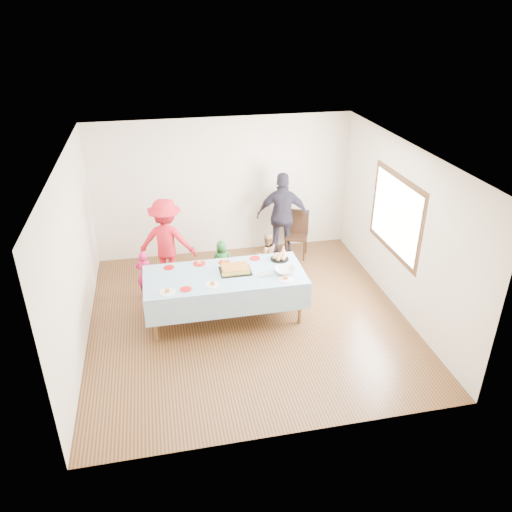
{
  "coord_description": "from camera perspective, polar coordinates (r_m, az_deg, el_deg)",
  "views": [
    {
      "loc": [
        -1.24,
        -6.62,
        4.6
      ],
      "look_at": [
        0.2,
        0.3,
        0.95
      ],
      "focal_mm": 35.0,
      "sensor_mm": 36.0,
      "label": 1
    }
  ],
  "objects": [
    {
      "name": "ground",
      "position": [
        8.16,
        -0.93,
        -7.0
      ],
      "size": [
        5.0,
        5.0,
        0.0
      ],
      "primitive_type": "plane",
      "color": "#412812",
      "rests_on": "ground"
    },
    {
      "name": "room_walls",
      "position": [
        7.32,
        -0.63,
        4.59
      ],
      "size": [
        5.04,
        5.04,
        2.72
      ],
      "color": "beige",
      "rests_on": "ground"
    },
    {
      "name": "party_table",
      "position": [
        7.82,
        -3.6,
        -2.45
      ],
      "size": [
        2.5,
        1.1,
        0.78
      ],
      "color": "brown",
      "rests_on": "ground"
    },
    {
      "name": "birthday_cake",
      "position": [
        7.85,
        -2.39,
        -1.51
      ],
      "size": [
        0.49,
        0.38,
        0.09
      ],
      "color": "black",
      "rests_on": "party_table"
    },
    {
      "name": "rolls_tray",
      "position": [
        8.21,
        2.7,
        -0.16
      ],
      "size": [
        0.3,
        0.3,
        0.09
      ],
      "color": "black",
      "rests_on": "party_table"
    },
    {
      "name": "punch_bowl",
      "position": [
        7.81,
        3.35,
        -1.67
      ],
      "size": [
        0.33,
        0.33,
        0.08
      ],
      "primitive_type": "imported",
      "color": "silver",
      "rests_on": "party_table"
    },
    {
      "name": "party_hat",
      "position": [
        8.33,
        3.15,
        0.69
      ],
      "size": [
        0.11,
        0.11,
        0.19
      ],
      "primitive_type": "cone",
      "color": "white",
      "rests_on": "party_table"
    },
    {
      "name": "fork_pile",
      "position": [
        7.73,
        1.09,
        -2.04
      ],
      "size": [
        0.24,
        0.18,
        0.07
      ],
      "primitive_type": null,
      "color": "white",
      "rests_on": "party_table"
    },
    {
      "name": "plate_red_far_a",
      "position": [
        8.08,
        -9.93,
        -1.31
      ],
      "size": [
        0.17,
        0.17,
        0.01
      ],
      "primitive_type": "cylinder",
      "color": "red",
      "rests_on": "party_table"
    },
    {
      "name": "plate_red_far_b",
      "position": [
        8.13,
        -6.52,
        -0.87
      ],
      "size": [
        0.2,
        0.2,
        0.01
      ],
      "primitive_type": "cylinder",
      "color": "red",
      "rests_on": "party_table"
    },
    {
      "name": "plate_red_far_c",
      "position": [
        8.13,
        -3.66,
        -0.74
      ],
      "size": [
        0.19,
        0.19,
        0.01
      ],
      "primitive_type": "cylinder",
      "color": "red",
      "rests_on": "party_table"
    },
    {
      "name": "plate_red_far_d",
      "position": [
        8.24,
        -0.13,
        -0.26
      ],
      "size": [
        0.17,
        0.17,
        0.01
      ],
      "primitive_type": "cylinder",
      "color": "red",
      "rests_on": "party_table"
    },
    {
      "name": "plate_red_near",
      "position": [
        7.45,
        -8.03,
        -3.77
      ],
      "size": [
        0.17,
        0.17,
        0.01
      ],
      "primitive_type": "cylinder",
      "color": "red",
      "rests_on": "party_table"
    },
    {
      "name": "plate_white_left",
      "position": [
        7.42,
        -10.11,
        -4.09
      ],
      "size": [
        0.24,
        0.24,
        0.01
      ],
      "primitive_type": "cylinder",
      "color": "white",
      "rests_on": "party_table"
    },
    {
      "name": "plate_white_mid",
      "position": [
        7.52,
        -5.0,
        -3.3
      ],
      "size": [
        0.22,
        0.22,
        0.01
      ],
      "primitive_type": "cylinder",
      "color": "white",
      "rests_on": "party_table"
    },
    {
      "name": "plate_white_right",
      "position": [
        7.65,
        3.4,
        -2.66
      ],
      "size": [
        0.23,
        0.23,
        0.01
      ],
      "primitive_type": "cylinder",
      "color": "white",
      "rests_on": "party_table"
    },
    {
      "name": "dining_chair",
      "position": [
        9.9,
        4.75,
        2.88
      ],
      "size": [
        0.53,
        0.53,
        0.93
      ],
      "rotation": [
        0.0,
        0.0,
        -0.41
      ],
      "color": "black",
      "rests_on": "ground"
    },
    {
      "name": "toddler_left",
      "position": [
        8.68,
        -12.57,
        -2.08
      ],
      "size": [
        0.38,
        0.32,
        0.87
      ],
      "primitive_type": "imported",
      "rotation": [
        0.0,
        0.0,
        2.71
      ],
      "color": "#DB1B5E",
      "rests_on": "ground"
    },
    {
      "name": "toddler_mid",
      "position": [
        9.05,
        -3.91,
        -0.53
      ],
      "size": [
        0.38,
        0.26,
        0.76
      ],
      "primitive_type": "imported",
      "rotation": [
        0.0,
        0.0,
        3.18
      ],
      "color": "#236B2C",
      "rests_on": "ground"
    },
    {
      "name": "toddler_right",
      "position": [
        9.19,
        1.24,
        0.2
      ],
      "size": [
        0.42,
        0.33,
        0.83
      ],
      "primitive_type": "imported",
      "rotation": [
        0.0,
        0.0,
        3.19
      ],
      "color": "tan",
      "rests_on": "ground"
    },
    {
      "name": "adult_left",
      "position": [
        8.95,
        -10.17,
        1.66
      ],
      "size": [
        1.14,
        0.84,
        1.58
      ],
      "primitive_type": "imported",
      "rotation": [
        0.0,
        0.0,
        2.86
      ],
      "color": "red",
      "rests_on": "ground"
    },
    {
      "name": "adult_right",
      "position": [
        9.7,
        3.08,
        4.61
      ],
      "size": [
        1.08,
        0.66,
        1.72
      ],
      "primitive_type": "imported",
      "rotation": [
        0.0,
        0.0,
        2.89
      ],
      "color": "#2B2736",
      "rests_on": "ground"
    }
  ]
}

